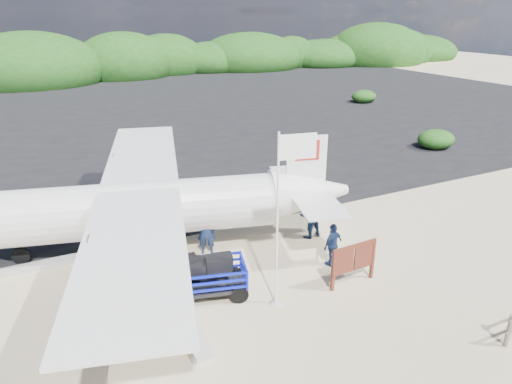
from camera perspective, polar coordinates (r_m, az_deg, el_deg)
ground at (r=15.72m, az=6.96°, el=-11.04°), size 160.00×160.00×0.00m
asphalt_apron at (r=42.48m, az=-15.65°, el=9.44°), size 90.00×50.00×0.04m
lagoon at (r=15.14m, az=-28.07°, el=-15.21°), size 9.00×7.00×0.40m
vegetation_band at (r=66.91m, az=-20.00°, el=13.20°), size 124.00×8.00×4.40m
baggage_cart at (r=15.01m, az=-6.16°, el=-12.74°), size 3.00×2.18×1.35m
flagpole at (r=14.58m, az=2.48°, el=-13.77°), size 1.16×0.66×5.47m
signboard at (r=15.81m, az=11.87°, el=-11.17°), size 1.85×0.24×1.52m
crew_a at (r=16.90m, az=-6.26°, el=-4.82°), size 0.82×0.70×1.89m
crew_b at (r=18.14m, az=6.77°, el=-2.81°), size 1.01×0.82×1.95m
crew_c at (r=16.38m, az=9.57°, el=-6.49°), size 1.01×0.66×1.60m
aircraft_large at (r=39.08m, az=10.12°, el=8.88°), size 21.58×21.58×5.30m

